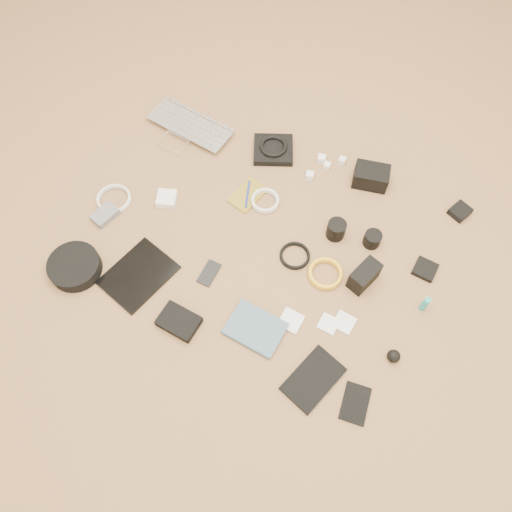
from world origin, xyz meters
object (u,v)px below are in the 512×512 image
at_px(headphone_case, 75,267).
at_px(paperback, 245,346).
at_px(laptop, 183,134).
at_px(dslr_camera, 371,176).
at_px(tablet, 139,275).
at_px(phone, 209,273).

xyz_separation_m(headphone_case, paperback, (0.71, -0.01, -0.02)).
bearing_deg(laptop, dslr_camera, 15.14).
bearing_deg(tablet, headphone_case, -145.48).
distance_m(tablet, headphone_case, 0.24).
height_order(dslr_camera, headphone_case, dslr_camera).
bearing_deg(headphone_case, laptop, 86.22).
distance_m(laptop, paperback, 1.00).
height_order(laptop, headphone_case, headphone_case).
bearing_deg(laptop, phone, -45.33).
height_order(tablet, phone, tablet).
xyz_separation_m(laptop, dslr_camera, (0.82, 0.11, 0.03)).
bearing_deg(dslr_camera, tablet, -141.29).
bearing_deg(headphone_case, paperback, -0.43).
xyz_separation_m(laptop, tablet, (0.18, -0.67, -0.01)).
bearing_deg(phone, headphone_case, -156.17).
distance_m(dslr_camera, headphone_case, 1.22).
bearing_deg(phone, dslr_camera, 58.79).
bearing_deg(dslr_camera, laptop, 175.89).
height_order(dslr_camera, paperback, dslr_camera).
bearing_deg(tablet, phone, 42.22).
distance_m(laptop, tablet, 0.69).
bearing_deg(laptop, paperback, -40.97).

